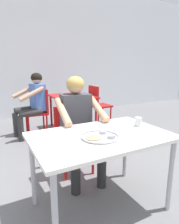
{
  "coord_description": "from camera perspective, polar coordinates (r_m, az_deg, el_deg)",
  "views": [
    {
      "loc": [
        -0.78,
        -1.35,
        1.31
      ],
      "look_at": [
        0.09,
        0.28,
        0.87
      ],
      "focal_mm": 31.55,
      "sensor_mm": 36.0,
      "label": 1
    }
  ],
  "objects": [
    {
      "name": "ground_plane",
      "position": [
        2.06,
        1.7,
        -27.26
      ],
      "size": [
        12.0,
        12.0,
        0.05
      ],
      "primitive_type": "cube",
      "color": "slate"
    },
    {
      "name": "table_foreground",
      "position": [
        1.76,
        3.33,
        -8.86
      ],
      "size": [
        1.2,
        0.77,
        0.72
      ],
      "color": "silver",
      "rests_on": "ground"
    },
    {
      "name": "chair_red_right",
      "position": [
        4.3,
        2.36,
        2.68
      ],
      "size": [
        0.4,
        0.41,
        0.89
      ],
      "color": "#AB1414",
      "rests_on": "ground"
    },
    {
      "name": "table_background_red",
      "position": [
        4.06,
        -5.05,
        3.57
      ],
      "size": [
        0.78,
        0.95,
        0.71
      ],
      "color": "#B71414",
      "rests_on": "ground"
    },
    {
      "name": "patron_background",
      "position": [
        3.8,
        -16.08,
        3.68
      ],
      "size": [
        0.59,
        0.54,
        1.18
      ],
      "color": "#2D2D2D",
      "rests_on": "ground"
    },
    {
      "name": "chair_foreground",
      "position": [
        2.52,
        -4.94,
        -6.08
      ],
      "size": [
        0.47,
        0.46,
        0.81
      ],
      "color": "red",
      "rests_on": "ground"
    },
    {
      "name": "chair_red_left",
      "position": [
        3.89,
        -14.1,
        0.96
      ],
      "size": [
        0.45,
        0.45,
        0.88
      ],
      "color": "#B61313",
      "rests_on": "ground"
    },
    {
      "name": "back_wall",
      "position": [
        5.37,
        -20.46,
        16.66
      ],
      "size": [
        12.0,
        0.12,
        3.4
      ],
      "primitive_type": "cube",
      "color": "silver",
      "rests_on": "ground"
    },
    {
      "name": "diner_foreground",
      "position": [
        2.25,
        -3.22,
        -2.13
      ],
      "size": [
        0.52,
        0.58,
        1.2
      ],
      "color": "#262626",
      "rests_on": "ground"
    },
    {
      "name": "drinking_cup",
      "position": [
        2.01,
        13.94,
        -2.7
      ],
      "size": [
        0.07,
        0.07,
        0.09
      ],
      "color": "silver",
      "rests_on": "table_foreground"
    },
    {
      "name": "thali_tray",
      "position": [
        1.66,
        3.11,
        -7.07
      ],
      "size": [
        0.32,
        0.32,
        0.03
      ],
      "color": "#B7BABF",
      "rests_on": "table_foreground"
    }
  ]
}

